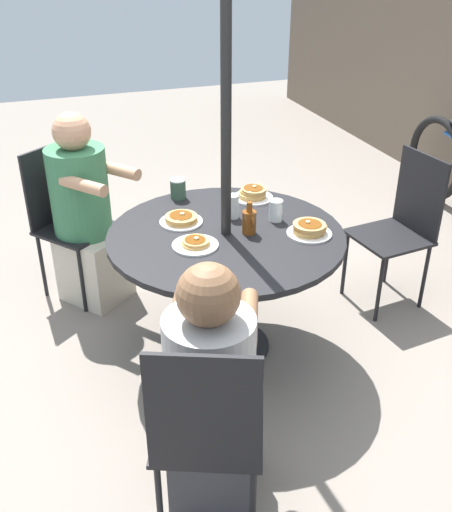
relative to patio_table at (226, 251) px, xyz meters
The scene contains 16 objects.
ground_plane 0.61m from the patio_table, ahead, with size 12.00×12.00×0.00m, color gray.
patio_table is the anchor object (origin of this frame).
umbrella_pole 0.54m from the patio_table, ahead, with size 0.05×0.05×2.30m, color black.
patio_chair_north 1.17m from the patio_table, 141.63° to the right, with size 0.56×0.56×0.94m.
diner_north 1.00m from the patio_table, 141.63° to the right, with size 0.58×0.56×1.18m.
patio_chair_east 1.17m from the patio_table, 22.62° to the right, with size 0.52×0.52×0.94m.
diner_east 1.00m from the patio_table, 22.62° to the right, with size 0.57×0.49×1.11m.
patio_chair_south 1.17m from the patio_table, 96.51° to the left, with size 0.44×0.44×0.94m.
pancake_plate_a 0.29m from the patio_table, 136.09° to the right, with size 0.23×0.23×0.05m.
pancake_plate_b 0.24m from the patio_table, 65.63° to the right, with size 0.23×0.23×0.05m.
pancake_plate_c 0.44m from the patio_table, 68.94° to the left, with size 0.23×0.23×0.07m.
pancake_plate_d 0.48m from the patio_table, 141.54° to the left, with size 0.23×0.23×0.08m.
syrup_bottle 0.21m from the patio_table, 71.67° to the left, with size 0.10×0.07×0.17m.
coffee_cup 0.55m from the patio_table, 168.02° to the right, with size 0.09×0.09×0.11m.
drinking_glass_a 0.25m from the patio_table, 149.97° to the left, with size 0.07×0.07×0.13m, color silver.
drinking_glass_b 0.34m from the patio_table, 101.01° to the left, with size 0.07×0.07×0.11m, color silver.
Camera 1 is at (2.56, -0.90, 2.08)m, focal length 42.00 mm.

